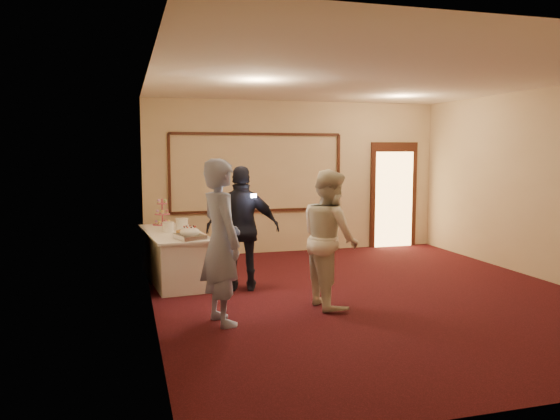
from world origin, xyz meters
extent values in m
plane|color=black|center=(0.00, 0.00, 0.00)|extent=(7.00, 7.00, 0.00)
cube|color=beige|center=(0.00, 3.50, 1.50)|extent=(6.00, 0.04, 3.00)
cube|color=beige|center=(-3.00, 0.00, 1.50)|extent=(0.04, 7.00, 3.00)
cube|color=beige|center=(3.00, 0.00, 1.50)|extent=(0.04, 7.00, 3.00)
cube|color=white|center=(0.00, 0.00, 3.00)|extent=(6.00, 7.00, 0.04)
cube|color=black|center=(-0.80, 3.47, 0.85)|extent=(3.40, 0.04, 0.05)
cube|color=black|center=(-0.80, 3.47, 2.35)|extent=(3.40, 0.04, 0.05)
cube|color=black|center=(-2.50, 3.47, 1.60)|extent=(0.05, 0.04, 1.50)
cube|color=black|center=(0.90, 3.47, 1.60)|extent=(0.05, 0.04, 1.50)
cube|color=black|center=(2.15, 3.46, 1.10)|extent=(1.05, 0.06, 2.20)
cube|color=#FFBF66|center=(2.15, 3.43, 1.00)|extent=(0.85, 0.02, 2.00)
cube|color=silver|center=(-2.60, 1.60, 0.37)|extent=(0.92, 2.04, 0.74)
cube|color=silver|center=(-2.60, 1.60, 0.76)|extent=(1.02, 2.16, 0.03)
cube|color=#B4B8BC|center=(-2.43, 0.83, 0.79)|extent=(0.45, 0.52, 0.04)
ellipsoid|color=silver|center=(-2.43, 0.83, 0.87)|extent=(0.29, 0.29, 0.13)
cube|color=silver|center=(-2.34, 0.96, 0.81)|extent=(0.22, 0.25, 0.01)
cylinder|color=#C4486F|center=(-2.71, 2.47, 0.99)|extent=(0.02, 0.02, 0.45)
cylinder|color=#C4486F|center=(-2.71, 2.47, 0.78)|extent=(0.34, 0.34, 0.01)
cylinder|color=#C4486F|center=(-2.71, 2.47, 0.95)|extent=(0.26, 0.26, 0.01)
cylinder|color=#C4486F|center=(-2.71, 2.47, 1.13)|extent=(0.18, 0.18, 0.01)
cylinder|color=white|center=(-2.68, 1.62, 0.84)|extent=(0.17, 0.17, 0.15)
cylinder|color=white|center=(-2.68, 1.62, 0.92)|extent=(0.18, 0.18, 0.01)
cylinder|color=white|center=(-2.44, 1.90, 0.85)|extent=(0.19, 0.19, 0.16)
cylinder|color=white|center=(-2.44, 1.90, 0.93)|extent=(0.20, 0.20, 0.01)
cylinder|color=white|center=(-2.46, 1.27, 0.78)|extent=(0.31, 0.31, 0.01)
cylinder|color=#995A27|center=(-2.46, 1.27, 0.81)|extent=(0.26, 0.26, 0.05)
imported|color=#93A6E0|center=(-2.24, -0.71, 0.97)|extent=(0.61, 0.79, 1.94)
imported|color=white|center=(-0.76, -0.37, 0.90)|extent=(0.72, 0.90, 1.79)
imported|color=black|center=(-1.68, 0.73, 0.91)|extent=(1.14, 0.70, 1.81)
cube|color=white|center=(-1.57, 0.48, 1.40)|extent=(0.07, 0.05, 0.05)
camera|label=1|loc=(-3.30, -6.93, 2.03)|focal=35.00mm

